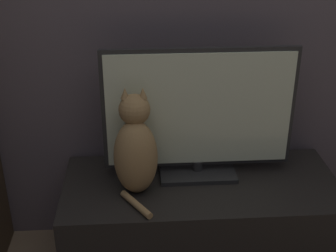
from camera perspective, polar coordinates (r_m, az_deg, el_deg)
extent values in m
cube|color=black|center=(2.22, 3.91, -11.75)|extent=(1.22, 0.54, 0.45)
cube|color=black|center=(2.15, 3.59, -5.55)|extent=(0.34, 0.20, 0.02)
cylinder|color=black|center=(2.14, 3.61, -4.80)|extent=(0.04, 0.04, 0.05)
cube|color=black|center=(2.02, 3.80, 2.09)|extent=(0.83, 0.02, 0.54)
cube|color=beige|center=(2.00, 3.85, 1.93)|extent=(0.80, 0.01, 0.51)
ellipsoid|color=#997547|center=(1.95, -3.95, -3.83)|extent=(0.19, 0.17, 0.33)
ellipsoid|color=black|center=(2.01, -3.90, -3.40)|extent=(0.10, 0.06, 0.18)
sphere|color=#997547|center=(1.89, -4.12, 2.01)|extent=(0.13, 0.13, 0.13)
cone|color=#997547|center=(1.86, -5.28, 3.99)|extent=(0.04, 0.04, 0.04)
cone|color=#997547|center=(1.86, -3.08, 4.04)|extent=(0.04, 0.04, 0.04)
cylinder|color=#997547|center=(1.93, -3.90, -9.51)|extent=(0.13, 0.18, 0.03)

